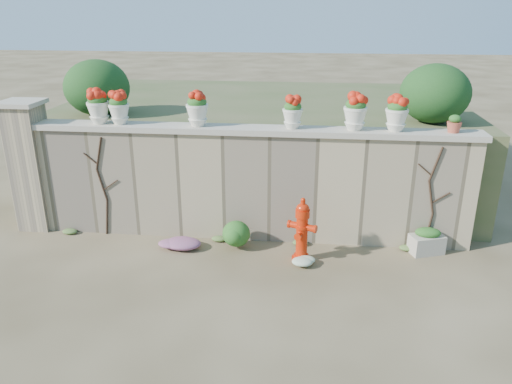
# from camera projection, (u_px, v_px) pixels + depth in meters

# --- Properties ---
(ground) EXTENTS (80.00, 80.00, 0.00)m
(ground) POSITION_uv_depth(u_px,v_px,m) (234.00, 285.00, 7.80)
(ground) COLOR #483C24
(ground) RESTS_ON ground
(stone_wall) EXTENTS (8.00, 0.40, 2.00)m
(stone_wall) POSITION_uv_depth(u_px,v_px,m) (248.00, 186.00, 9.12)
(stone_wall) COLOR tan
(stone_wall) RESTS_ON ground
(wall_cap) EXTENTS (8.10, 0.52, 0.10)m
(wall_cap) POSITION_uv_depth(u_px,v_px,m) (247.00, 130.00, 8.75)
(wall_cap) COLOR #B8AD9C
(wall_cap) RESTS_ON stone_wall
(gate_pillar) EXTENTS (0.72, 0.72, 2.48)m
(gate_pillar) POSITION_uv_depth(u_px,v_px,m) (31.00, 165.00, 9.46)
(gate_pillar) COLOR tan
(gate_pillar) RESTS_ON ground
(raised_fill) EXTENTS (9.00, 6.00, 2.00)m
(raised_fill) POSITION_uv_depth(u_px,v_px,m) (264.00, 141.00, 12.10)
(raised_fill) COLOR #384C23
(raised_fill) RESTS_ON ground
(back_shrub_left) EXTENTS (1.30, 1.30, 1.10)m
(back_shrub_left) POSITION_uv_depth(u_px,v_px,m) (97.00, 87.00, 10.02)
(back_shrub_left) COLOR #143814
(back_shrub_left) RESTS_ON raised_fill
(back_shrub_right) EXTENTS (1.30, 1.30, 1.10)m
(back_shrub_right) POSITION_uv_depth(u_px,v_px,m) (435.00, 93.00, 9.34)
(back_shrub_right) COLOR #143814
(back_shrub_right) RESTS_ON raised_fill
(vine_left) EXTENTS (0.60, 0.04, 1.91)m
(vine_left) POSITION_uv_depth(u_px,v_px,m) (103.00, 185.00, 9.19)
(vine_left) COLOR black
(vine_left) RESTS_ON ground
(vine_right) EXTENTS (0.60, 0.04, 1.91)m
(vine_right) POSITION_uv_depth(u_px,v_px,m) (432.00, 198.00, 8.59)
(vine_right) COLOR black
(vine_right) RESTS_ON ground
(fire_hydrant) EXTENTS (0.49, 0.35, 1.13)m
(fire_hydrant) POSITION_uv_depth(u_px,v_px,m) (302.00, 230.00, 8.37)
(fire_hydrant) COLOR red
(fire_hydrant) RESTS_ON ground
(planter_box) EXTENTS (0.65, 0.50, 0.48)m
(planter_box) POSITION_uv_depth(u_px,v_px,m) (427.00, 241.00, 8.74)
(planter_box) COLOR #B8AD9C
(planter_box) RESTS_ON ground
(green_shrub) EXTENTS (0.68, 0.61, 0.65)m
(green_shrub) POSITION_uv_depth(u_px,v_px,m) (235.00, 233.00, 8.82)
(green_shrub) COLOR #1E5119
(green_shrub) RESTS_ON ground
(magenta_clump) EXTENTS (0.88, 0.59, 0.23)m
(magenta_clump) POSITION_uv_depth(u_px,v_px,m) (180.00, 243.00, 8.91)
(magenta_clump) COLOR #BD25A5
(magenta_clump) RESTS_ON ground
(white_flowers) EXTENTS (0.57, 0.45, 0.20)m
(white_flowers) POSITION_uv_depth(u_px,v_px,m) (300.00, 260.00, 8.36)
(white_flowers) COLOR white
(white_flowers) RESTS_ON ground
(urn_pot_0) EXTENTS (0.40, 0.40, 0.62)m
(urn_pot_0) POSITION_uv_depth(u_px,v_px,m) (98.00, 106.00, 8.90)
(urn_pot_0) COLOR silver
(urn_pot_0) RESTS_ON wall_cap
(urn_pot_1) EXTENTS (0.37, 0.37, 0.58)m
(urn_pot_1) POSITION_uv_depth(u_px,v_px,m) (119.00, 108.00, 8.87)
(urn_pot_1) COLOR silver
(urn_pot_1) RESTS_ON wall_cap
(urn_pot_2) EXTENTS (0.39, 0.39, 0.61)m
(urn_pot_2) POSITION_uv_depth(u_px,v_px,m) (197.00, 109.00, 8.72)
(urn_pot_2) COLOR silver
(urn_pot_2) RESTS_ON wall_cap
(urn_pot_3) EXTENTS (0.35, 0.35, 0.55)m
(urn_pot_3) POSITION_uv_depth(u_px,v_px,m) (293.00, 113.00, 8.56)
(urn_pot_3) COLOR silver
(urn_pot_3) RESTS_ON wall_cap
(urn_pot_4) EXTENTS (0.40, 0.40, 0.63)m
(urn_pot_4) POSITION_uv_depth(u_px,v_px,m) (355.00, 112.00, 8.43)
(urn_pot_4) COLOR silver
(urn_pot_4) RESTS_ON wall_cap
(urn_pot_5) EXTENTS (0.39, 0.39, 0.60)m
(urn_pot_5) POSITION_uv_depth(u_px,v_px,m) (397.00, 114.00, 8.37)
(urn_pot_5) COLOR silver
(urn_pot_5) RESTS_ON wall_cap
(terracotta_pot) EXTENTS (0.24, 0.24, 0.29)m
(terracotta_pot) POSITION_uv_depth(u_px,v_px,m) (454.00, 125.00, 8.33)
(terracotta_pot) COLOR #AD4A34
(terracotta_pot) RESTS_ON wall_cap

